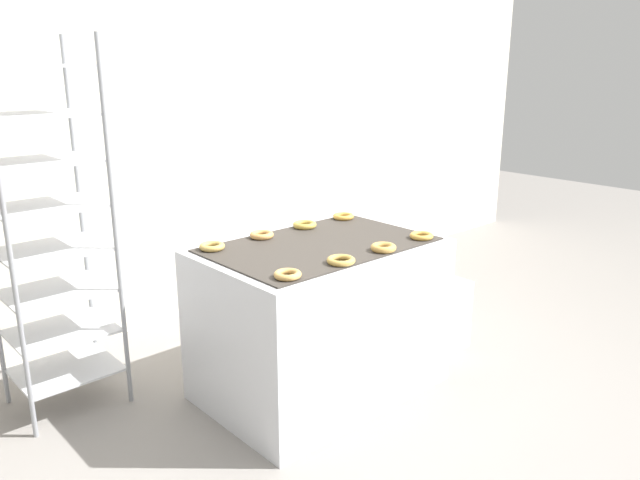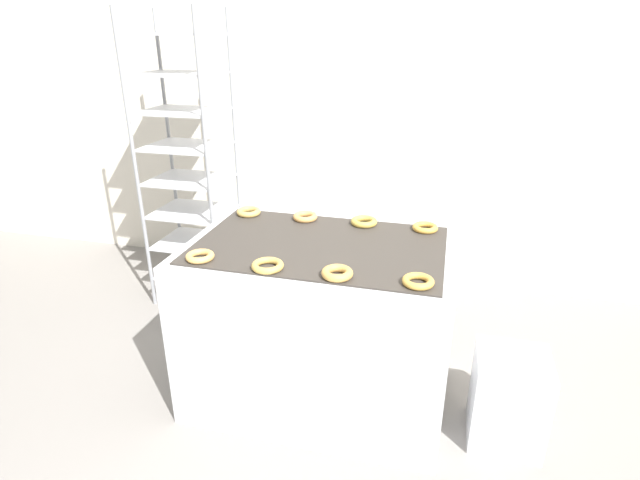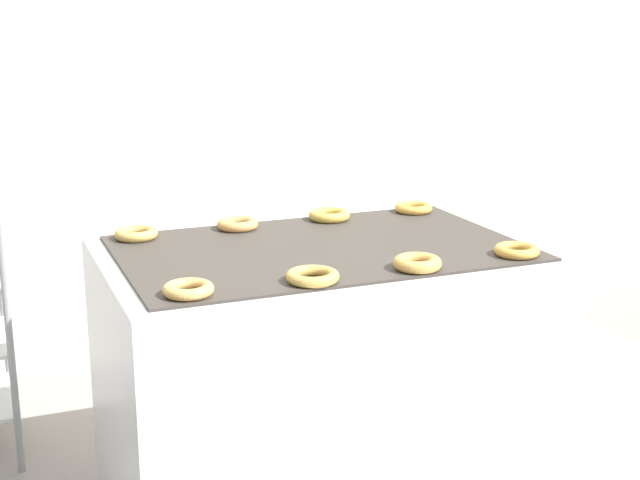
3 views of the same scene
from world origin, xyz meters
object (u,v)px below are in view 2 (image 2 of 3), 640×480
at_px(donut_far_midleft, 305,217).
at_px(donut_near_midleft, 268,266).
at_px(donut_near_right, 418,281).
at_px(donut_far_midright, 364,222).
at_px(baking_rack_cart, 188,164).
at_px(glaze_bin, 508,398).
at_px(donut_far_left, 249,212).
at_px(donut_near_left, 200,256).
at_px(donut_far_right, 425,228).
at_px(donut_near_midright, 337,273).
at_px(fryer_machine, 320,322).

bearing_deg(donut_far_midleft, donut_near_midleft, -88.82).
height_order(donut_near_right, donut_far_midleft, donut_far_midleft).
height_order(donut_near_midleft, donut_far_midright, donut_far_midright).
bearing_deg(baking_rack_cart, donut_near_right, -34.73).
relative_size(glaze_bin, donut_far_left, 3.40).
bearing_deg(donut_near_left, glaze_bin, 8.17).
bearing_deg(glaze_bin, donut_near_right, -156.21).
bearing_deg(donut_far_midright, donut_far_left, -179.13).
distance_m(donut_far_left, donut_far_midleft, 0.32).
relative_size(donut_far_midright, donut_far_right, 1.07).
distance_m(donut_near_midright, donut_far_midright, 0.61).
xyz_separation_m(glaze_bin, donut_far_midright, (-0.76, 0.40, 0.64)).
bearing_deg(fryer_machine, donut_far_midright, 62.96).
bearing_deg(donut_near_left, donut_far_midleft, 62.86).
distance_m(donut_far_midleft, donut_far_midright, 0.31).
xyz_separation_m(glaze_bin, donut_near_midright, (-0.76, -0.21, 0.64)).
bearing_deg(glaze_bin, baking_rack_cart, 155.96).
distance_m(donut_far_midright, donut_far_right, 0.31).
distance_m(donut_near_right, donut_far_left, 1.12).
xyz_separation_m(donut_near_left, donut_near_midright, (0.62, -0.01, 0.00)).
xyz_separation_m(donut_far_left, donut_far_right, (0.94, 0.01, -0.00)).
height_order(donut_near_left, donut_near_midleft, same).
bearing_deg(donut_far_midleft, baking_rack_cart, 151.93).
relative_size(fryer_machine, donut_far_midleft, 9.64).
relative_size(baking_rack_cart, donut_near_midright, 14.64).
relative_size(baking_rack_cart, donut_near_right, 14.97).
distance_m(baking_rack_cart, donut_far_midleft, 1.07).
xyz_separation_m(donut_near_midleft, donut_far_left, (-0.33, 0.60, 0.00)).
relative_size(donut_near_left, donut_far_left, 0.96).
height_order(donut_far_midright, donut_far_right, donut_far_midright).
bearing_deg(fryer_machine, donut_near_midright, -63.71).
bearing_deg(donut_far_left, donut_near_midright, -43.73).
bearing_deg(donut_near_midright, donut_far_midright, 89.82).
xyz_separation_m(fryer_machine, donut_far_midleft, (-0.16, 0.30, 0.44)).
relative_size(donut_near_left, donut_near_midleft, 0.91).
xyz_separation_m(glaze_bin, donut_far_right, (-0.45, 0.40, 0.64)).
height_order(fryer_machine, donut_near_midright, donut_near_midright).
distance_m(fryer_machine, donut_far_midleft, 0.55).
relative_size(fryer_machine, donut_near_midright, 9.60).
bearing_deg(donut_near_midright, donut_near_midleft, -179.88).
relative_size(donut_far_midleft, donut_far_midright, 0.95).
bearing_deg(donut_near_right, baking_rack_cart, 145.27).
distance_m(donut_near_left, donut_far_midleft, 0.67).
xyz_separation_m(donut_near_midleft, donut_near_right, (0.62, 0.02, -0.00)).
distance_m(donut_far_midleft, donut_far_right, 0.62).
bearing_deg(baking_rack_cart, donut_far_midleft, -28.07).
bearing_deg(donut_far_left, donut_far_right, 0.48).
bearing_deg(fryer_machine, donut_far_midleft, 118.18).
height_order(donut_near_right, donut_far_left, donut_far_left).
relative_size(donut_near_left, donut_far_right, 0.98).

